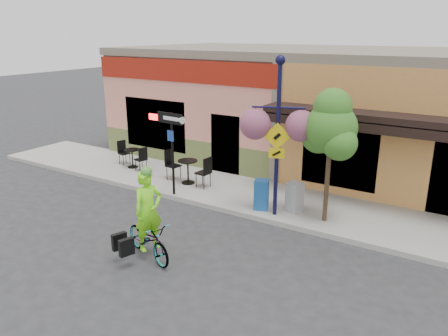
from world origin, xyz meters
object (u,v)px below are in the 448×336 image
at_px(bicycle, 148,239).
at_px(cyclist_rider, 149,221).
at_px(lamp_post, 277,139).
at_px(one_way_sign, 173,154).
at_px(street_tree, 329,156).
at_px(newspaper_box_grey, 295,197).
at_px(building, 344,107).
at_px(newspaper_box_blue, 261,195).

bearing_deg(bicycle, cyclist_rider, -70.64).
distance_m(lamp_post, one_way_sign, 3.57).
relative_size(bicycle, one_way_sign, 0.68).
bearing_deg(street_tree, cyclist_rider, -126.44).
xyz_separation_m(lamp_post, newspaper_box_grey, (0.39, 0.50, -1.79)).
relative_size(lamp_post, street_tree, 1.20).
height_order(building, newspaper_box_blue, building).
distance_m(building, street_tree, 6.47).
bearing_deg(newspaper_box_blue, lamp_post, -34.69).
distance_m(lamp_post, newspaper_box_grey, 1.89).
distance_m(lamp_post, street_tree, 1.45).
xyz_separation_m(bicycle, street_tree, (2.94, 3.92, 1.52)).
xyz_separation_m(cyclist_rider, one_way_sign, (-1.91, 3.33, 0.51)).
bearing_deg(bicycle, lamp_post, -4.46).
xyz_separation_m(lamp_post, newspaper_box_blue, (-0.51, 0.14, -1.77)).
height_order(newspaper_box_blue, newspaper_box_grey, newspaper_box_blue).
relative_size(lamp_post, newspaper_box_grey, 5.08).
bearing_deg(bicycle, building, 11.74).
distance_m(cyclist_rider, newspaper_box_grey, 4.53).
bearing_deg(bicycle, newspaper_box_grey, -6.41).
bearing_deg(newspaper_box_grey, bicycle, -96.05).
distance_m(building, bicycle, 10.43).
xyz_separation_m(building, newspaper_box_blue, (-0.28, -6.46, -1.65)).
relative_size(bicycle, newspaper_box_blue, 2.00).
height_order(newspaper_box_blue, street_tree, street_tree).
distance_m(bicycle, lamp_post, 4.36).
bearing_deg(lamp_post, newspaper_box_blue, 143.58).
relative_size(bicycle, street_tree, 0.49).
relative_size(building, one_way_sign, 6.88).
height_order(bicycle, street_tree, street_tree).
height_order(building, one_way_sign, building).
relative_size(cyclist_rider, newspaper_box_grey, 2.19).
relative_size(building, cyclist_rider, 9.47).
relative_size(newspaper_box_grey, street_tree, 0.24).
height_order(building, bicycle, building).
bearing_deg(newspaper_box_grey, newspaper_box_blue, -138.43).
bearing_deg(lamp_post, street_tree, -7.42).
bearing_deg(newspaper_box_blue, bicycle, -125.60).
height_order(bicycle, newspaper_box_blue, newspaper_box_blue).
bearing_deg(street_tree, newspaper_box_blue, -174.01).
bearing_deg(bicycle, one_way_sign, 48.56).
distance_m(one_way_sign, newspaper_box_grey, 4.01).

